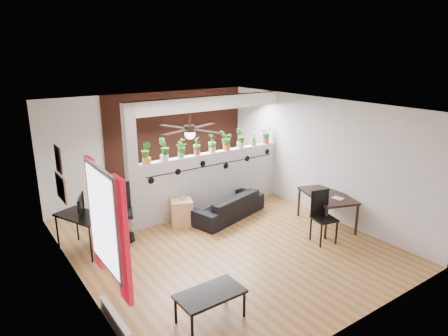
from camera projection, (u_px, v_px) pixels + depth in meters
room_shell at (221, 178)px, 7.32m from camera, size 6.30×7.10×2.90m
partition_wall at (212, 181)px, 9.12m from camera, size 3.60×0.18×1.35m
ceiling_header at (212, 103)px, 8.62m from camera, size 3.60×0.18×0.30m
pier_column at (132, 168)px, 7.89m from camera, size 0.22×0.20×2.60m
brick_panel at (180, 143)px, 10.10m from camera, size 3.90×0.05×2.60m
vine_decal at (215, 165)px, 8.93m from camera, size 3.31×0.01×0.30m
window_assembly at (105, 222)px, 4.92m from camera, size 0.09×1.30×1.55m
baseboard_heater at (115, 320)px, 5.33m from camera, size 0.08×1.00×0.18m
corkboard at (61, 188)px, 6.64m from camera, size 0.03×0.60×0.45m
framed_art at (58, 159)px, 6.46m from camera, size 0.03×0.34×0.44m
ceiling_fan at (190, 131)px, 6.36m from camera, size 1.19×1.19×0.43m
potted_plant_0 at (146, 152)px, 7.99m from camera, size 0.31×0.31×0.47m
potted_plant_1 at (164, 149)px, 8.21m from camera, size 0.31×0.29×0.48m
potted_plant_2 at (181, 148)px, 8.44m from camera, size 0.17×0.21×0.39m
potted_plant_3 at (197, 146)px, 8.65m from camera, size 0.24×0.25×0.39m
potted_plant_4 at (212, 143)px, 8.86m from camera, size 0.25×0.27×0.42m
potted_plant_5 at (227, 140)px, 9.08m from camera, size 0.26×0.28×0.45m
potted_plant_6 at (240, 138)px, 9.29m from camera, size 0.30×0.28×0.46m
potted_plant_7 at (253, 137)px, 9.52m from camera, size 0.17×0.20×0.37m
potted_plant_8 at (266, 134)px, 9.73m from camera, size 0.26×0.23×0.42m
sofa at (228, 206)px, 8.77m from camera, size 1.85×1.11×0.51m
cube_shelf at (182, 212)px, 8.40m from camera, size 0.55×0.53×0.54m
cup at (183, 198)px, 8.33m from camera, size 0.15×0.15×0.09m
computer_desk at (82, 218)px, 7.18m from camera, size 0.86×1.10×0.71m
monitor at (79, 208)px, 7.25m from camera, size 0.30×0.17×0.17m
office_chair at (120, 216)px, 7.69m from camera, size 0.58×0.59×1.09m
dining_table at (327, 198)px, 8.26m from camera, size 1.13×1.43×0.68m
book at (336, 199)px, 7.95m from camera, size 0.18×0.23×0.02m
folding_chair at (322, 212)px, 7.60m from camera, size 0.49×0.49×1.01m
coffee_table at (210, 296)px, 5.36m from camera, size 0.92×0.52×0.43m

